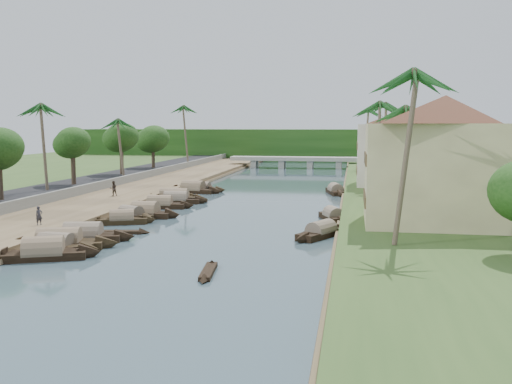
% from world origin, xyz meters
% --- Properties ---
extents(ground, '(220.00, 220.00, 0.00)m').
position_xyz_m(ground, '(0.00, 0.00, 0.00)').
color(ground, '#3B5159').
rests_on(ground, ground).
extents(left_bank, '(10.00, 180.00, 0.80)m').
position_xyz_m(left_bank, '(-16.00, 20.00, 0.40)').
color(left_bank, brown).
rests_on(left_bank, ground).
extents(right_bank, '(16.00, 180.00, 1.20)m').
position_xyz_m(right_bank, '(19.00, 20.00, 0.60)').
color(right_bank, '#314E1F').
rests_on(right_bank, ground).
extents(road, '(8.00, 180.00, 1.40)m').
position_xyz_m(road, '(-24.50, 20.00, 0.70)').
color(road, black).
rests_on(road, ground).
extents(retaining_wall, '(0.40, 180.00, 1.10)m').
position_xyz_m(retaining_wall, '(-20.20, 20.00, 1.35)').
color(retaining_wall, slate).
rests_on(retaining_wall, left_bank).
extents(treeline, '(120.00, 14.00, 8.00)m').
position_xyz_m(treeline, '(0.00, 100.00, 4.00)').
color(treeline, '#173B10').
rests_on(treeline, ground).
extents(bridge, '(28.00, 4.00, 2.40)m').
position_xyz_m(bridge, '(0.00, 72.00, 1.72)').
color(bridge, gray).
rests_on(bridge, ground).
extents(building_near, '(14.85, 14.85, 10.20)m').
position_xyz_m(building_near, '(18.99, -2.00, 6.38)').
color(building_near, beige).
rests_on(building_near, right_bank).
extents(building_mid, '(14.11, 14.11, 9.70)m').
position_xyz_m(building_mid, '(19.99, 14.00, 6.13)').
color(building_mid, beige).
rests_on(building_mid, right_bank).
extents(building_far, '(15.59, 15.59, 10.20)m').
position_xyz_m(building_far, '(18.99, 28.00, 6.38)').
color(building_far, '#EEE9CF').
rests_on(building_far, right_bank).
extents(building_distant, '(12.62, 12.62, 9.20)m').
position_xyz_m(building_distant, '(19.99, 48.00, 5.88)').
color(building_distant, beige).
rests_on(building_distant, right_bank).
extents(sampan_0, '(7.33, 2.19, 1.94)m').
position_xyz_m(sampan_0, '(-9.11, -11.17, 0.41)').
color(sampan_0, black).
rests_on(sampan_0, ground).
extents(sampan_1, '(7.90, 4.64, 2.31)m').
position_xyz_m(sampan_1, '(-8.67, -13.66, 0.42)').
color(sampan_1, black).
rests_on(sampan_1, ground).
extents(sampan_2, '(9.11, 4.08, 2.34)m').
position_xyz_m(sampan_2, '(-9.34, -10.34, 0.42)').
color(sampan_2, black).
rests_on(sampan_2, ground).
extents(sampan_3, '(8.52, 3.38, 2.24)m').
position_xyz_m(sampan_3, '(-8.88, -7.47, 0.42)').
color(sampan_3, black).
rests_on(sampan_3, ground).
extents(sampan_4, '(6.52, 3.64, 1.89)m').
position_xyz_m(sampan_4, '(-9.00, 0.46, 0.41)').
color(sampan_4, black).
rests_on(sampan_4, ground).
extents(sampan_5, '(7.42, 2.17, 2.35)m').
position_xyz_m(sampan_5, '(-8.27, 4.55, 0.42)').
color(sampan_5, black).
rests_on(sampan_5, ground).
extents(sampan_6, '(6.41, 4.06, 1.95)m').
position_xyz_m(sampan_6, '(-9.05, 2.76, 0.41)').
color(sampan_6, black).
rests_on(sampan_6, ground).
extents(sampan_7, '(7.91, 2.58, 2.09)m').
position_xyz_m(sampan_7, '(-8.89, 10.66, 0.41)').
color(sampan_7, black).
rests_on(sampan_7, ground).
extents(sampan_8, '(7.81, 2.37, 2.37)m').
position_xyz_m(sampan_8, '(-8.60, 15.94, 0.42)').
color(sampan_8, black).
rests_on(sampan_8, ground).
extents(sampan_9, '(8.02, 2.47, 2.02)m').
position_xyz_m(sampan_9, '(-8.40, 14.83, 0.41)').
color(sampan_9, black).
rests_on(sampan_9, ground).
extents(sampan_10, '(7.76, 3.53, 2.11)m').
position_xyz_m(sampan_10, '(-9.90, 17.43, 0.41)').
color(sampan_10, black).
rests_on(sampan_10, ground).
extents(sampan_11, '(8.84, 3.42, 2.45)m').
position_xyz_m(sampan_11, '(-9.30, 25.36, 0.42)').
color(sampan_11, black).
rests_on(sampan_11, ground).
extents(sampan_12, '(7.83, 2.74, 1.88)m').
position_xyz_m(sampan_12, '(-8.74, 27.13, 0.41)').
color(sampan_12, black).
rests_on(sampan_12, ground).
extents(sampan_13, '(7.20, 2.06, 1.98)m').
position_xyz_m(sampan_13, '(-9.48, 26.52, 0.41)').
color(sampan_13, black).
rests_on(sampan_13, ground).
extents(sampan_14, '(4.82, 7.33, 1.88)m').
position_xyz_m(sampan_14, '(9.52, -2.65, 0.41)').
color(sampan_14, black).
rests_on(sampan_14, ground).
extents(sampan_15, '(3.61, 6.66, 1.83)m').
position_xyz_m(sampan_15, '(10.21, 5.64, 0.40)').
color(sampan_15, black).
rests_on(sampan_15, ground).
extents(sampan_16, '(3.33, 8.25, 2.01)m').
position_xyz_m(sampan_16, '(9.73, 27.39, 0.41)').
color(sampan_16, black).
rests_on(sampan_16, ground).
extents(canoe_0, '(1.31, 5.33, 0.70)m').
position_xyz_m(canoe_0, '(3.32, -15.40, 0.10)').
color(canoe_0, black).
rests_on(canoe_0, ground).
extents(canoe_1, '(5.17, 1.73, 0.83)m').
position_xyz_m(canoe_1, '(-7.25, -4.10, 0.10)').
color(canoe_1, black).
rests_on(canoe_1, ground).
extents(canoe_2, '(6.09, 0.91, 0.89)m').
position_xyz_m(canoe_2, '(-7.79, 15.93, 0.10)').
color(canoe_2, black).
rests_on(canoe_2, ground).
extents(palm_0, '(3.20, 3.20, 12.74)m').
position_xyz_m(palm_0, '(15.00, -10.68, 12.12)').
color(palm_0, brown).
rests_on(palm_0, ground).
extents(palm_1, '(3.20, 3.20, 10.91)m').
position_xyz_m(palm_1, '(16.00, 4.15, 10.35)').
color(palm_1, brown).
rests_on(palm_1, ground).
extents(palm_2, '(3.20, 3.20, 12.07)m').
position_xyz_m(palm_2, '(15.00, 22.37, 11.46)').
color(palm_2, brown).
rests_on(palm_2, ground).
extents(palm_3, '(3.20, 3.20, 12.50)m').
position_xyz_m(palm_3, '(16.00, 37.54, 11.88)').
color(palm_3, brown).
rests_on(palm_3, ground).
extents(palm_5, '(3.20, 3.20, 11.53)m').
position_xyz_m(palm_5, '(-24.00, 13.59, 11.14)').
color(palm_5, brown).
rests_on(palm_5, ground).
extents(palm_6, '(3.20, 3.20, 9.92)m').
position_xyz_m(palm_6, '(-22.00, 31.62, 9.59)').
color(palm_6, brown).
rests_on(palm_6, ground).
extents(palm_7, '(3.20, 3.20, 12.20)m').
position_xyz_m(palm_7, '(14.00, 56.94, 11.59)').
color(palm_7, brown).
rests_on(palm_7, ground).
extents(palm_8, '(3.20, 3.20, 12.84)m').
position_xyz_m(palm_8, '(-20.50, 60.17, 12.40)').
color(palm_8, brown).
rests_on(palm_8, ground).
extents(tree_3, '(4.44, 4.44, 7.22)m').
position_xyz_m(tree_3, '(-24.00, 20.33, 6.69)').
color(tree_3, '#4C392B').
rests_on(tree_3, ground).
extents(tree_4, '(5.10, 5.10, 7.82)m').
position_xyz_m(tree_4, '(-24.00, 36.10, 7.03)').
color(tree_4, '#4C392B').
rests_on(tree_4, ground).
extents(tree_5, '(5.51, 5.51, 7.42)m').
position_xyz_m(tree_5, '(-24.00, 50.45, 6.49)').
color(tree_5, '#4C392B').
rests_on(tree_5, ground).
extents(tree_6, '(4.49, 4.49, 6.78)m').
position_xyz_m(tree_6, '(24.00, 30.36, 6.05)').
color(tree_6, '#4C392B').
rests_on(tree_6, ground).
extents(person_near, '(0.65, 0.69, 1.58)m').
position_xyz_m(person_near, '(-13.75, -5.50, 1.59)').
color(person_near, '#292932').
rests_on(person_near, left_bank).
extents(person_far, '(1.09, 1.07, 1.78)m').
position_xyz_m(person_far, '(-15.76, 14.05, 1.69)').
color(person_far, '#332A24').
rests_on(person_far, left_bank).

